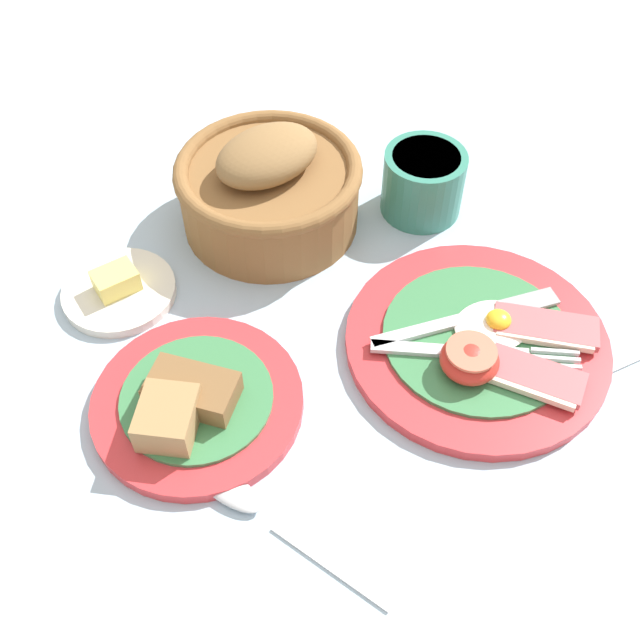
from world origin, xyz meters
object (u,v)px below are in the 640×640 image
object	(u,v)px
sugar_cup	(423,181)
bread_basket	(269,187)
butter_dish	(119,290)
teaspoon_by_saucer	(252,505)
breakfast_plate	(480,343)
bread_plate	(194,402)

from	to	relation	value
sugar_cup	bread_basket	bearing A→B (deg)	165.69
sugar_cup	butter_dish	bearing A→B (deg)	-179.23
butter_dish	teaspoon_by_saucer	world-z (taller)	butter_dish
breakfast_plate	butter_dish	bearing A→B (deg)	147.20
bread_plate	teaspoon_by_saucer	distance (m)	0.11
breakfast_plate	teaspoon_by_saucer	world-z (taller)	breakfast_plate
bread_plate	butter_dish	world-z (taller)	bread_plate
bread_basket	butter_dish	world-z (taller)	bread_basket
bread_basket	sugar_cup	bearing A→B (deg)	-14.31
bread_plate	teaspoon_by_saucer	size ratio (longest dim) A/B	1.06
breakfast_plate	bread_basket	xyz separation A→B (m)	(-0.12, 0.23, 0.04)
breakfast_plate	bread_plate	bearing A→B (deg)	172.84
sugar_cup	butter_dish	world-z (taller)	sugar_cup
bread_plate	butter_dish	bearing A→B (deg)	101.68
bread_basket	teaspoon_by_saucer	world-z (taller)	bread_basket
breakfast_plate	teaspoon_by_saucer	xyz separation A→B (m)	(-0.24, -0.07, -0.01)
bread_basket	butter_dish	xyz separation A→B (m)	(-0.17, -0.04, -0.04)
sugar_cup	bread_basket	distance (m)	0.16
breakfast_plate	butter_dish	world-z (taller)	breakfast_plate
sugar_cup	teaspoon_by_saucer	world-z (taller)	sugar_cup
breakfast_plate	teaspoon_by_saucer	distance (m)	0.25
breakfast_plate	sugar_cup	world-z (taller)	sugar_cup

